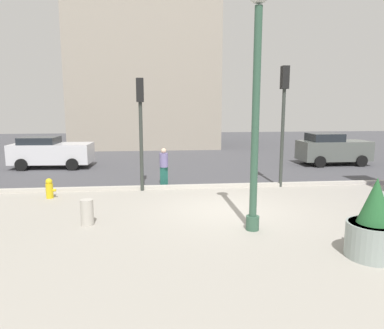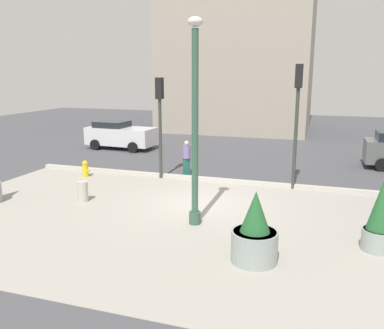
{
  "view_description": "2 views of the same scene",
  "coord_description": "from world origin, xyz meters",
  "px_view_note": "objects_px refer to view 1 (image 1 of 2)",
  "views": [
    {
      "loc": [
        -2.26,
        -10.93,
        3.36
      ],
      "look_at": [
        -1.08,
        0.38,
        1.46
      ],
      "focal_mm": 33.03,
      "sensor_mm": 36.0,
      "label": 1
    },
    {
      "loc": [
        3.92,
        -13.19,
        4.57
      ],
      "look_at": [
        -0.32,
        -0.18,
        1.47
      ],
      "focal_mm": 37.71,
      "sensor_mm": 36.0,
      "label": 2
    }
  ],
  "objects_px": {
    "concrete_bollard": "(87,212)",
    "traffic_light_corner": "(141,116)",
    "car_far_lane": "(332,149)",
    "pedestrian_on_sidewalk": "(164,165)",
    "fire_hydrant": "(50,189)",
    "potted_plant_near_left": "(374,227)",
    "lamp_post": "(255,120)",
    "traffic_light_far_side": "(284,107)",
    "car_curb_west": "(51,152)"
  },
  "relations": [
    {
      "from": "fire_hydrant",
      "to": "pedestrian_on_sidewalk",
      "type": "xyz_separation_m",
      "value": [
        4.23,
        1.77,
        0.51
      ]
    },
    {
      "from": "fire_hydrant",
      "to": "traffic_light_corner",
      "type": "height_order",
      "value": "traffic_light_corner"
    },
    {
      "from": "car_curb_west",
      "to": "car_far_lane",
      "type": "bearing_deg",
      "value": -2.29
    },
    {
      "from": "fire_hydrant",
      "to": "traffic_light_corner",
      "type": "bearing_deg",
      "value": 14.35
    },
    {
      "from": "potted_plant_near_left",
      "to": "traffic_light_far_side",
      "type": "distance_m",
      "value": 7.45
    },
    {
      "from": "potted_plant_near_left",
      "to": "car_far_lane",
      "type": "height_order",
      "value": "potted_plant_near_left"
    },
    {
      "from": "fire_hydrant",
      "to": "concrete_bollard",
      "type": "bearing_deg",
      "value": -58.74
    },
    {
      "from": "lamp_post",
      "to": "potted_plant_near_left",
      "type": "bearing_deg",
      "value": -42.51
    },
    {
      "from": "fire_hydrant",
      "to": "car_curb_west",
      "type": "relative_size",
      "value": 0.17
    },
    {
      "from": "concrete_bollard",
      "to": "traffic_light_corner",
      "type": "bearing_deg",
      "value": 70.69
    },
    {
      "from": "traffic_light_corner",
      "to": "car_curb_west",
      "type": "bearing_deg",
      "value": 130.98
    },
    {
      "from": "car_far_lane",
      "to": "traffic_light_far_side",
      "type": "bearing_deg",
      "value": -133.48
    },
    {
      "from": "pedestrian_on_sidewalk",
      "to": "potted_plant_near_left",
      "type": "bearing_deg",
      "value": -60.45
    },
    {
      "from": "concrete_bollard",
      "to": "car_curb_west",
      "type": "xyz_separation_m",
      "value": [
        -3.74,
        9.95,
        0.49
      ]
    },
    {
      "from": "potted_plant_near_left",
      "to": "car_curb_west",
      "type": "relative_size",
      "value": 0.42
    },
    {
      "from": "traffic_light_corner",
      "to": "pedestrian_on_sidewalk",
      "type": "xyz_separation_m",
      "value": [
        0.9,
        0.92,
        -2.09
      ]
    },
    {
      "from": "traffic_light_far_side",
      "to": "pedestrian_on_sidewalk",
      "type": "distance_m",
      "value": 5.48
    },
    {
      "from": "lamp_post",
      "to": "fire_hydrant",
      "type": "relative_size",
      "value": 8.16
    },
    {
      "from": "lamp_post",
      "to": "car_curb_west",
      "type": "distance_m",
      "value": 13.81
    },
    {
      "from": "potted_plant_near_left",
      "to": "concrete_bollard",
      "type": "height_order",
      "value": "potted_plant_near_left"
    },
    {
      "from": "pedestrian_on_sidewalk",
      "to": "lamp_post",
      "type": "bearing_deg",
      "value": -68.83
    },
    {
      "from": "traffic_light_corner",
      "to": "pedestrian_on_sidewalk",
      "type": "bearing_deg",
      "value": 45.62
    },
    {
      "from": "fire_hydrant",
      "to": "car_curb_west",
      "type": "bearing_deg",
      "value": 105.0
    },
    {
      "from": "traffic_light_far_side",
      "to": "lamp_post",
      "type": "bearing_deg",
      "value": -117.45
    },
    {
      "from": "traffic_light_corner",
      "to": "concrete_bollard",
      "type": "bearing_deg",
      "value": -109.31
    },
    {
      "from": "fire_hydrant",
      "to": "car_curb_west",
      "type": "height_order",
      "value": "car_curb_west"
    },
    {
      "from": "potted_plant_near_left",
      "to": "traffic_light_far_side",
      "type": "xyz_separation_m",
      "value": [
        0.41,
        6.98,
        2.6
      ]
    },
    {
      "from": "traffic_light_far_side",
      "to": "car_far_lane",
      "type": "xyz_separation_m",
      "value": [
        4.95,
        5.22,
        -2.41
      ]
    },
    {
      "from": "traffic_light_corner",
      "to": "car_far_lane",
      "type": "height_order",
      "value": "traffic_light_corner"
    },
    {
      "from": "fire_hydrant",
      "to": "pedestrian_on_sidewalk",
      "type": "relative_size",
      "value": 0.47
    },
    {
      "from": "pedestrian_on_sidewalk",
      "to": "traffic_light_corner",
      "type": "bearing_deg",
      "value": -134.38
    },
    {
      "from": "pedestrian_on_sidewalk",
      "to": "car_far_lane",
      "type": "bearing_deg",
      "value": 24.1
    },
    {
      "from": "lamp_post",
      "to": "concrete_bollard",
      "type": "distance_m",
      "value": 5.32
    },
    {
      "from": "concrete_bollard",
      "to": "traffic_light_corner",
      "type": "distance_m",
      "value": 4.99
    },
    {
      "from": "concrete_bollard",
      "to": "car_curb_west",
      "type": "height_order",
      "value": "car_curb_west"
    },
    {
      "from": "concrete_bollard",
      "to": "traffic_light_far_side",
      "type": "distance_m",
      "value": 8.75
    },
    {
      "from": "concrete_bollard",
      "to": "car_curb_west",
      "type": "relative_size",
      "value": 0.17
    },
    {
      "from": "car_curb_west",
      "to": "pedestrian_on_sidewalk",
      "type": "distance_m",
      "value": 7.85
    },
    {
      "from": "potted_plant_near_left",
      "to": "traffic_light_far_side",
      "type": "bearing_deg",
      "value": 86.61
    },
    {
      "from": "traffic_light_far_side",
      "to": "car_curb_west",
      "type": "bearing_deg",
      "value": 151.75
    },
    {
      "from": "lamp_post",
      "to": "traffic_light_corner",
      "type": "bearing_deg",
      "value": 122.71
    },
    {
      "from": "traffic_light_far_side",
      "to": "traffic_light_corner",
      "type": "height_order",
      "value": "traffic_light_far_side"
    },
    {
      "from": "fire_hydrant",
      "to": "traffic_light_corner",
      "type": "relative_size",
      "value": 0.17
    },
    {
      "from": "car_far_lane",
      "to": "pedestrian_on_sidewalk",
      "type": "xyz_separation_m",
      "value": [
        -9.79,
        -4.38,
        -0.02
      ]
    },
    {
      "from": "lamp_post",
      "to": "potted_plant_near_left",
      "type": "distance_m",
      "value": 3.72
    },
    {
      "from": "traffic_light_corner",
      "to": "car_far_lane",
      "type": "distance_m",
      "value": 12.1
    },
    {
      "from": "potted_plant_near_left",
      "to": "traffic_light_corner",
      "type": "bearing_deg",
      "value": 127.67
    },
    {
      "from": "fire_hydrant",
      "to": "car_far_lane",
      "type": "xyz_separation_m",
      "value": [
        14.02,
        6.15,
        0.53
      ]
    },
    {
      "from": "fire_hydrant",
      "to": "traffic_light_far_side",
      "type": "bearing_deg",
      "value": 5.86
    },
    {
      "from": "lamp_post",
      "to": "car_far_lane",
      "type": "distance_m",
      "value": 12.85
    }
  ]
}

